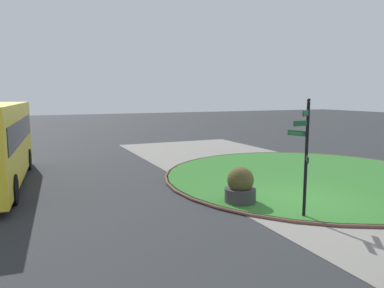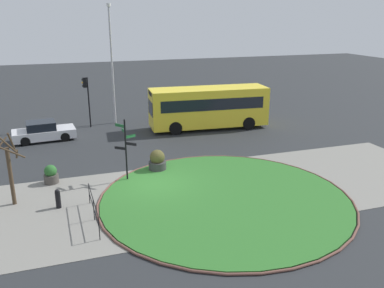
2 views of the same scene
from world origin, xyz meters
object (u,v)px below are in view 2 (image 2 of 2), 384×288
car_far_lane (43,132)px  planter_kerbside (51,175)px  signpost_directional (126,146)px  planter_near_signpost (157,161)px  street_tree_bare (10,168)px  bus_yellow (209,107)px  bollard_foreground (58,198)px  lamppost_tall (112,62)px  traffic_light_near (86,91)px

car_far_lane → planter_kerbside: (0.48, -8.35, -0.17)m
signpost_directional → planter_kerbside: 4.31m
planter_near_signpost → street_tree_bare: street_tree_bare is taller
planter_kerbside → bus_yellow: bearing=32.9°
bollard_foreground → car_far_lane: size_ratio=0.22×
bollard_foreground → street_tree_bare: size_ratio=0.26×
lamppost_tall → planter_kerbside: 13.51m
planter_kerbside → street_tree_bare: bearing=-127.5°
bus_yellow → traffic_light_near: size_ratio=2.35×
traffic_light_near → planter_kerbside: traffic_light_near is taller
bus_yellow → car_far_lane: bus_yellow is taller
car_far_lane → street_tree_bare: bearing=-101.6°
signpost_directional → planter_near_signpost: bearing=25.0°
signpost_directional → planter_near_signpost: size_ratio=2.75×
signpost_directional → street_tree_bare: street_tree_bare is taller
planter_near_signpost → street_tree_bare: 7.92m
signpost_directional → bollard_foreground: signpost_directional is taller
bus_yellow → car_far_lane: (-12.39, 0.65, -1.08)m
signpost_directional → planter_kerbside: (-3.93, 0.90, -1.52)m
bollard_foreground → traffic_light_near: 14.68m
bollard_foreground → street_tree_bare: 2.61m
signpost_directional → lamppost_tall: (1.18, 12.54, 3.04)m
bus_yellow → planter_kerbside: bearing=37.1°
bollard_foreground → planter_near_signpost: 6.40m
bollard_foreground → planter_near_signpost: size_ratio=0.76×
traffic_light_near → planter_near_signpost: traffic_light_near is taller
bus_yellow → lamppost_tall: lamppost_tall is taller
bus_yellow → planter_kerbside: bus_yellow is taller
bollard_foreground → bus_yellow: bus_yellow is taller
bollard_foreground → planter_kerbside: bearing=95.5°
traffic_light_near → planter_near_signpost: bearing=101.9°
bus_yellow → lamppost_tall: size_ratio=0.99×
lamppost_tall → planter_near_signpost: 12.49m
car_far_lane → traffic_light_near: (3.38, 2.69, 2.27)m
signpost_directional → bollard_foreground: bearing=-147.6°
planter_kerbside → street_tree_bare: 3.06m
lamppost_tall → planter_kerbside: lamppost_tall is taller
signpost_directional → bus_yellow: signpost_directional is taller
planter_near_signpost → lamppost_tall: bearing=93.6°
lamppost_tall → planter_kerbside: bearing=-113.7°
bollard_foreground → planter_kerbside: (-0.31, 3.20, -0.02)m
signpost_directional → planter_near_signpost: signpost_directional is taller
car_far_lane → lamppost_tall: size_ratio=0.47×
bollard_foreground → car_far_lane: bearing=93.9°
bus_yellow → planter_near_signpost: bearing=56.0°
bollard_foreground → bus_yellow: (11.61, 10.90, 1.23)m
bollard_foreground → lamppost_tall: (4.81, 14.84, 4.54)m
car_far_lane → lamppost_tall: 7.83m
signpost_directional → traffic_light_near: (-1.02, 11.94, 0.92)m
planter_near_signpost → car_far_lane: bearing=127.1°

